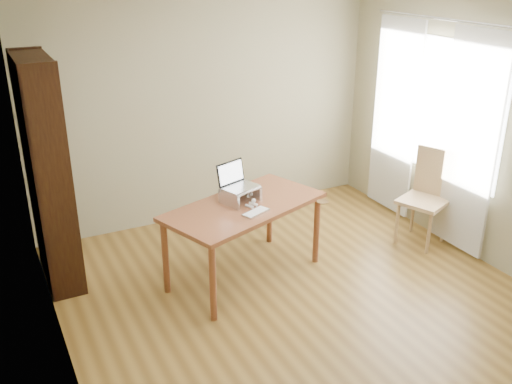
% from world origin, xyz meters
% --- Properties ---
extents(room, '(4.04, 4.54, 2.64)m').
position_xyz_m(room, '(0.03, 0.01, 1.30)').
color(room, brown).
rests_on(room, ground).
extents(bookshelf, '(0.30, 0.90, 2.10)m').
position_xyz_m(bookshelf, '(-1.83, 1.55, 1.05)').
color(bookshelf, black).
rests_on(bookshelf, ground).
extents(curtains, '(0.03, 1.90, 2.25)m').
position_xyz_m(curtains, '(1.92, 0.80, 1.17)').
color(curtains, white).
rests_on(curtains, ground).
extents(desk, '(1.66, 1.20, 0.75)m').
position_xyz_m(desk, '(-0.28, 0.74, 0.66)').
color(desk, brown).
rests_on(desk, ground).
extents(laptop_stand, '(0.32, 0.25, 0.13)m').
position_xyz_m(laptop_stand, '(-0.28, 0.82, 0.83)').
color(laptop_stand, silver).
rests_on(laptop_stand, desk).
extents(laptop, '(0.37, 0.36, 0.22)m').
position_xyz_m(laptop, '(-0.28, 0.88, 0.94)').
color(laptop, silver).
rests_on(laptop, laptop_stand).
extents(keyboard, '(0.29, 0.21, 0.02)m').
position_xyz_m(keyboard, '(-0.27, 0.52, 0.76)').
color(keyboard, silver).
rests_on(keyboard, desk).
extents(coaster, '(0.11, 0.11, 0.01)m').
position_xyz_m(coaster, '(0.39, 0.47, 0.75)').
color(coaster, '#523A1C').
rests_on(coaster, desk).
extents(cat, '(0.23, 0.47, 0.14)m').
position_xyz_m(cat, '(-0.31, 0.85, 0.81)').
color(cat, '#3F3931').
rests_on(cat, desk).
extents(chair, '(0.58, 0.58, 1.01)m').
position_xyz_m(chair, '(1.77, 0.53, 0.55)').
color(chair, tan).
rests_on(chair, ground).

